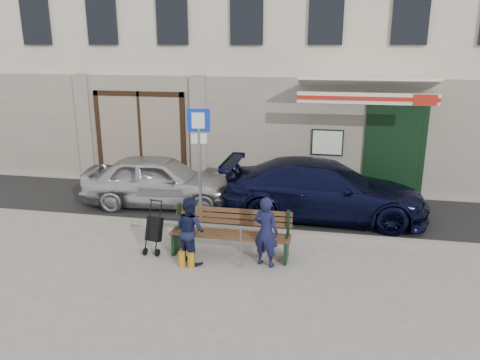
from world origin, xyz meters
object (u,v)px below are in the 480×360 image
(stroller, at_px, (154,230))
(woman, at_px, (190,230))
(car_navy, at_px, (324,190))
(parking_sign, at_px, (199,149))
(car_silver, at_px, (160,181))
(man, at_px, (266,232))
(bench, at_px, (228,234))

(stroller, bearing_deg, woman, -6.10)
(car_navy, distance_m, parking_sign, 3.19)
(parking_sign, bearing_deg, stroller, -119.05)
(car_silver, bearing_deg, man, -137.12)
(parking_sign, relative_size, stroller, 2.57)
(parking_sign, distance_m, man, 2.69)
(car_silver, height_order, car_navy, car_navy)
(parking_sign, xyz_separation_m, man, (1.75, -1.68, -1.15))
(car_navy, bearing_deg, bench, 144.80)
(bench, distance_m, stroller, 1.51)
(car_navy, height_order, bench, car_navy)
(car_navy, height_order, woman, car_navy)
(man, height_order, woman, man)
(car_navy, bearing_deg, woman, 140.48)
(man, bearing_deg, parking_sign, -25.21)
(car_navy, relative_size, woman, 3.69)
(man, bearing_deg, woman, 23.61)
(car_navy, relative_size, man, 3.54)
(man, bearing_deg, bench, -1.41)
(bench, xyz_separation_m, woman, (-0.65, -0.42, 0.20))
(man, relative_size, woman, 1.04)
(car_silver, relative_size, stroller, 3.70)
(bench, distance_m, woman, 0.80)
(car_navy, xyz_separation_m, woman, (-2.46, -2.94, -0.05))
(woman, bearing_deg, car_navy, -94.41)
(man, bearing_deg, stroller, 14.49)
(stroller, bearing_deg, car_navy, 51.50)
(car_silver, height_order, man, man)
(car_navy, relative_size, parking_sign, 1.78)
(car_silver, bearing_deg, parking_sign, -135.02)
(parking_sign, bearing_deg, car_silver, 130.75)
(car_navy, height_order, parking_sign, parking_sign)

